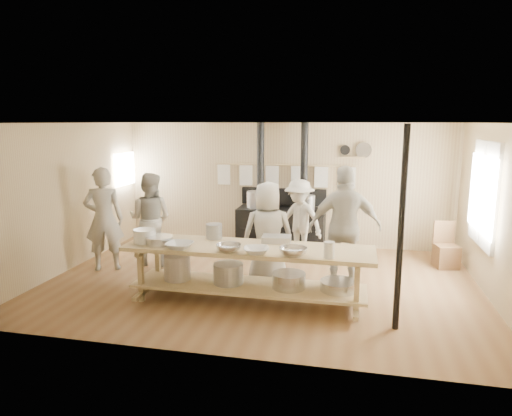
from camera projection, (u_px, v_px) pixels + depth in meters
The scene contains 24 objects.
ground at pixel (261, 281), 7.59m from camera, with size 7.00×7.00×0.00m, color brown.
room_shell at pixel (261, 185), 7.29m from camera, with size 7.00×7.00×7.00m.
window_right at pixel (484, 194), 7.16m from camera, with size 0.09×1.50×1.65m.
left_opening at pixel (125, 169), 9.94m from camera, with size 0.00×0.90×0.90m.
stove at pixel (281, 224), 9.53m from camera, with size 1.90×0.75×2.60m.
towel_rail at pixel (284, 172), 9.60m from camera, with size 3.00×0.04×0.47m.
back_wall_shelf at pixel (356, 152), 9.25m from camera, with size 0.63×0.14×0.32m.
prep_table at pixel (248, 268), 6.63m from camera, with size 3.60×0.90×0.85m.
support_post at pixel (401, 230), 5.63m from camera, with size 0.08×0.08×2.60m, color black.
cook_far_left at pixel (104, 219), 8.06m from camera, with size 0.67×0.44×1.85m, color #A19D8F.
cook_left at pixel (150, 219), 8.40m from camera, with size 0.83×0.65×1.71m, color #A19D8F.
cook_center at pixel (268, 234), 7.26m from camera, with size 0.83×0.54×1.70m, color #A19D8F.
cook_right at pixel (345, 228), 7.16m from camera, with size 1.15×0.48×1.96m, color #A19D8F.
cook_by_window at pixel (299, 220), 8.69m from camera, with size 1.00×0.58×1.55m, color #A19D8F.
chair at pixel (446, 254), 8.31m from camera, with size 0.46×0.46×0.83m.
bowl_white_a at pixel (179, 246), 6.44m from camera, with size 0.38×0.38×0.09m, color silver.
bowl_steel_a at pixel (229, 248), 6.29m from camera, with size 0.35×0.35×0.11m, color silver.
bowl_white_b at pixel (256, 251), 6.21m from camera, with size 0.35×0.35×0.09m, color silver.
bowl_steel_b at pixel (293, 252), 6.10m from camera, with size 0.38×0.38×0.12m, color silver.
roasting_pan at pixel (277, 239), 6.80m from camera, with size 0.42×0.28×0.09m, color #B2B2B7.
mixing_bowl_large at pixel (160, 240), 6.66m from camera, with size 0.39×0.39×0.13m, color silver.
bucket_galv at pixel (214, 231), 7.00m from camera, with size 0.25×0.25×0.23m, color gray.
deep_bowl_enamel at pixel (145, 236), 6.76m from camera, with size 0.32×0.32×0.20m, color silver.
pitcher at pixel (329, 250), 5.99m from camera, with size 0.14×0.14×0.22m, color silver.
Camera 1 is at (1.47, -7.08, 2.62)m, focal length 32.00 mm.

